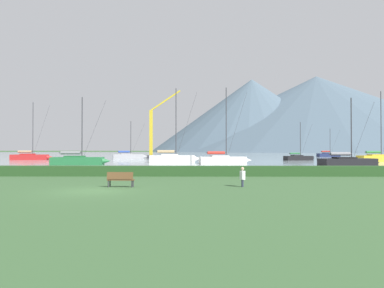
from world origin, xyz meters
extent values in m
plane|color=#385B33|center=(0.00, 0.00, 0.00)|extent=(1000.00, 1000.00, 0.00)
cube|color=#8C9EA3|center=(0.00, 137.00, 0.00)|extent=(320.00, 246.00, 0.00)
cube|color=#284C23|center=(0.00, 11.00, 0.45)|extent=(80.00, 1.20, 0.89)
cube|color=white|center=(1.62, 42.42, 0.64)|extent=(8.21, 3.30, 1.26)
cone|color=white|center=(6.21, 42.73, 0.64)|extent=(1.45, 1.16, 1.07)
cube|color=silver|center=(1.17, 42.39, 1.09)|extent=(3.11, 2.13, 0.80)
cylinder|color=#333338|center=(2.31, 42.47, 7.01)|extent=(0.16, 0.16, 12.63)
cylinder|color=#333338|center=(0.51, 42.35, 1.96)|extent=(3.62, 0.38, 0.14)
cylinder|color=tan|center=(0.51, 42.35, 1.96)|extent=(3.10, 0.71, 0.51)
cylinder|color=#333338|center=(4.20, 42.60, 6.69)|extent=(3.81, 0.29, 12.01)
cube|color=black|center=(27.67, 53.93, 0.47)|extent=(6.31, 3.46, 0.94)
cone|color=black|center=(30.99, 54.77, 0.47)|extent=(1.19, 1.03, 0.80)
cube|color=black|center=(27.34, 53.85, 0.82)|extent=(2.51, 1.94, 0.60)
cylinder|color=#333338|center=(28.17, 54.06, 4.34)|extent=(0.12, 0.12, 7.65)
cylinder|color=#333338|center=(26.87, 53.73, 1.46)|extent=(2.64, 0.76, 0.10)
cylinder|color=#2D7542|center=(26.87, 53.73, 1.46)|extent=(2.31, 0.93, 0.38)
cylinder|color=#333338|center=(29.54, 54.40, 4.15)|extent=(2.77, 0.72, 7.27)
cube|color=navy|center=(47.50, 88.90, 0.54)|extent=(6.97, 2.99, 1.06)
cone|color=navy|center=(51.35, 89.29, 0.54)|extent=(1.25, 1.02, 0.90)
cube|color=#1B2449|center=(47.12, 88.86, 0.92)|extent=(2.67, 1.87, 0.68)
cylinder|color=#333338|center=(48.08, 88.95, 4.70)|extent=(0.14, 0.14, 8.24)
cylinder|color=#333338|center=(46.56, 88.80, 1.65)|extent=(3.04, 0.42, 0.12)
cylinder|color=red|center=(46.56, 88.80, 1.65)|extent=(2.62, 0.69, 0.43)
cylinder|color=#333338|center=(49.67, 89.12, 4.50)|extent=(3.21, 0.35, 7.83)
cube|color=#236B38|center=(-11.94, 32.20, 0.59)|extent=(7.65, 3.03, 1.18)
cone|color=#236B38|center=(-7.66, 32.47, 0.59)|extent=(1.35, 1.08, 1.00)
cube|color=#206032|center=(-12.36, 32.18, 1.02)|extent=(2.89, 1.97, 0.75)
cylinder|color=#333338|center=(-11.29, 32.24, 5.44)|extent=(0.15, 0.15, 9.60)
cylinder|color=#333338|center=(-12.98, 32.14, 1.83)|extent=(3.38, 0.34, 0.13)
cylinder|color=gray|center=(-12.98, 32.14, 1.83)|extent=(2.89, 0.65, 0.47)
cylinder|color=#333338|center=(-9.53, 32.35, 5.21)|extent=(3.56, 0.25, 9.13)
cube|color=#9E9EA3|center=(-10.59, 64.56, 0.57)|extent=(7.62, 4.34, 1.13)
cone|color=#9E9EA3|center=(-6.62, 65.67, 0.57)|extent=(1.45, 1.26, 0.96)
cube|color=gray|center=(-10.99, 64.44, 0.98)|extent=(3.05, 2.40, 0.72)
cylinder|color=#333338|center=(-9.99, 64.72, 4.93)|extent=(0.14, 0.14, 8.61)
cylinder|color=#333338|center=(-11.56, 64.28, 1.76)|extent=(3.16, 1.00, 0.12)
cylinder|color=#2847A3|center=(-11.56, 64.28, 1.76)|extent=(2.78, 1.19, 0.45)
cylinder|color=#333338|center=(-8.36, 65.18, 4.71)|extent=(3.31, 0.96, 8.19)
cube|color=red|center=(-30.84, 56.43, 0.60)|extent=(7.77, 3.39, 1.18)
cone|color=red|center=(-26.56, 56.90, 0.60)|extent=(1.39, 1.14, 1.01)
cube|color=#A52020|center=(-31.27, 56.39, 1.03)|extent=(2.98, 2.10, 0.75)
cylinder|color=#333338|center=(-30.20, 56.51, 6.71)|extent=(0.15, 0.15, 12.12)
cylinder|color=#333338|center=(-31.88, 56.32, 1.83)|extent=(3.39, 0.50, 0.13)
cylinder|color=tan|center=(-31.88, 56.32, 1.83)|extent=(2.92, 0.78, 0.47)
cylinder|color=#333338|center=(-28.43, 56.70, 6.41)|extent=(3.57, 0.42, 11.52)
cube|color=gold|center=(40.60, 46.41, 0.59)|extent=(7.73, 3.48, 1.17)
cube|color=gold|center=(40.17, 46.36, 1.02)|extent=(2.98, 2.13, 0.75)
cylinder|color=#333338|center=(41.23, 46.49, 7.04)|extent=(0.15, 0.15, 12.80)
cylinder|color=#333338|center=(39.56, 46.28, 1.82)|extent=(3.35, 0.55, 0.13)
cylinder|color=#2D7542|center=(39.56, 46.28, 1.82)|extent=(2.89, 0.82, 0.47)
cube|color=white|center=(10.14, 35.89, 0.58)|extent=(7.64, 3.52, 1.16)
cone|color=white|center=(14.30, 36.47, 0.58)|extent=(1.39, 1.15, 0.98)
cube|color=silver|center=(9.72, 35.83, 1.00)|extent=(2.95, 2.13, 0.74)
cylinder|color=#333338|center=(10.76, 35.97, 6.47)|extent=(0.15, 0.15, 11.67)
cylinder|color=#333338|center=(9.12, 35.74, 1.79)|extent=(3.30, 0.58, 0.13)
cylinder|color=red|center=(9.12, 35.74, 1.79)|extent=(2.85, 0.85, 0.46)
cylinder|color=#333338|center=(12.48, 36.21, 6.18)|extent=(3.47, 0.52, 11.10)
cube|color=black|center=(25.84, 26.20, 0.57)|extent=(7.52, 3.60, 1.13)
cone|color=black|center=(29.92, 26.86, 0.57)|extent=(1.38, 1.15, 0.96)
cube|color=black|center=(25.44, 26.13, 0.98)|extent=(2.92, 2.14, 0.72)
cylinder|color=#333338|center=(26.46, 26.30, 4.91)|extent=(0.14, 0.14, 8.57)
cylinder|color=#333338|center=(24.85, 26.04, 1.76)|extent=(3.23, 0.64, 0.12)
cylinder|color=gray|center=(24.85, 26.04, 1.76)|extent=(2.80, 0.89, 0.45)
cylinder|color=#333338|center=(28.14, 26.57, 4.69)|extent=(3.39, 0.58, 8.15)
cube|color=brown|center=(1.09, 2.02, 0.45)|extent=(1.68, 0.57, 0.06)
cube|color=brown|center=(1.08, 1.84, 0.73)|extent=(1.66, 0.25, 0.45)
cylinder|color=#333338|center=(1.85, 2.13, 0.23)|extent=(0.08, 0.08, 0.45)
cylinder|color=#333338|center=(0.36, 2.24, 0.23)|extent=(0.08, 0.08, 0.45)
cylinder|color=#333338|center=(1.82, 1.80, 0.23)|extent=(0.08, 0.08, 0.45)
cylinder|color=#333338|center=(0.33, 1.91, 0.23)|extent=(0.08, 0.08, 0.45)
cylinder|color=#2D3347|center=(8.72, 2.17, 0.23)|extent=(0.14, 0.14, 0.45)
cylinder|color=#2D3347|center=(8.76, 2.35, 0.23)|extent=(0.14, 0.14, 0.45)
cylinder|color=silver|center=(8.74, 2.26, 0.73)|extent=(0.36, 0.36, 0.55)
cylinder|color=silver|center=(8.70, 2.02, 0.75)|extent=(0.09, 0.09, 0.49)
cylinder|color=silver|center=(8.78, 2.49, 0.75)|extent=(0.09, 0.09, 0.49)
sphere|color=tan|center=(8.74, 2.26, 1.14)|extent=(0.22, 0.22, 0.22)
cube|color=#333338|center=(-5.55, 68.78, 0.40)|extent=(2.00, 2.00, 0.80)
cube|color=gold|center=(-5.55, 68.78, 6.58)|extent=(0.80, 0.80, 11.56)
cube|color=gold|center=(-1.82, 68.78, 14.88)|extent=(7.67, 0.36, 5.34)
cone|color=#4C6070|center=(134.80, 348.00, 39.98)|extent=(333.21, 333.21, 79.96)
cone|color=#4C6070|center=(63.25, 329.77, 36.61)|extent=(203.46, 203.46, 73.21)
camera|label=1|loc=(5.75, -19.60, 2.37)|focal=32.34mm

